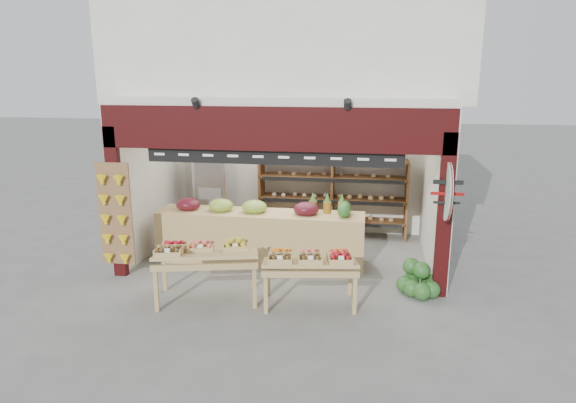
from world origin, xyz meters
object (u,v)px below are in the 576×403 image
(mid_counter, at_px, (260,235))
(back_shelving, at_px, (333,181))
(refrigerator, at_px, (215,193))
(cardboard_stack, at_px, (241,237))
(watermelon_pile, at_px, (420,282))
(display_table_right, at_px, (310,260))
(display_table_left, at_px, (200,252))

(mid_counter, bearing_deg, back_shelving, 56.76)
(refrigerator, xyz_separation_m, cardboard_stack, (0.81, -0.90, -0.69))
(watermelon_pile, bearing_deg, refrigerator, 148.45)
(display_table_right, relative_size, watermelon_pile, 2.08)
(display_table_left, relative_size, display_table_right, 1.14)
(cardboard_stack, bearing_deg, display_table_right, -54.22)
(back_shelving, xyz_separation_m, cardboard_stack, (-1.77, -1.22, -0.99))
(display_table_right, bearing_deg, cardboard_stack, 125.78)
(refrigerator, xyz_separation_m, mid_counter, (1.35, -1.56, -0.42))
(refrigerator, height_order, cardboard_stack, refrigerator)
(cardboard_stack, relative_size, watermelon_pile, 1.37)
(back_shelving, bearing_deg, mid_counter, -123.24)
(cardboard_stack, distance_m, display_table_right, 2.95)
(display_table_right, xyz_separation_m, watermelon_pile, (1.73, 0.66, -0.53))
(watermelon_pile, bearing_deg, back_shelving, 119.66)
(display_table_left, height_order, watermelon_pile, display_table_left)
(refrigerator, bearing_deg, back_shelving, 8.91)
(refrigerator, relative_size, mid_counter, 0.49)
(watermelon_pile, bearing_deg, display_table_right, -158.96)
(back_shelving, height_order, display_table_left, back_shelving)
(back_shelving, height_order, watermelon_pile, back_shelving)
(refrigerator, height_order, watermelon_pile, refrigerator)
(cardboard_stack, height_order, watermelon_pile, cardboard_stack)
(mid_counter, bearing_deg, display_table_right, -55.68)
(display_table_left, bearing_deg, back_shelving, 63.59)
(mid_counter, relative_size, display_table_right, 2.52)
(cardboard_stack, bearing_deg, mid_counter, -50.70)
(back_shelving, distance_m, display_table_left, 4.08)
(back_shelving, xyz_separation_m, mid_counter, (-1.23, -1.88, -0.71))
(cardboard_stack, bearing_deg, back_shelving, 34.54)
(mid_counter, distance_m, display_table_left, 1.87)
(back_shelving, height_order, display_table_right, back_shelving)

